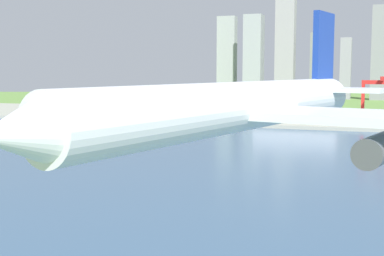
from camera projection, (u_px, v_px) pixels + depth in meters
ground_plane at (280, 157)px, 244.76m from camera, size 2400.00×2400.00×0.00m
water_bay at (251, 183)px, 188.53m from camera, size 840.00×360.00×0.15m
industrial_pier at (322, 119)px, 422.67m from camera, size 840.00×140.00×2.50m
airplane_landing at (244, 108)px, 33.35m from camera, size 30.20×36.04×10.23m
port_crane_red at (382, 89)px, 377.81m from camera, size 27.90×43.26×33.58m
warehouse_main at (297, 104)px, 411.19m from camera, size 64.01×33.46×22.93m
distant_skyline at (286, 56)px, 752.30m from camera, size 243.29×53.89×147.50m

